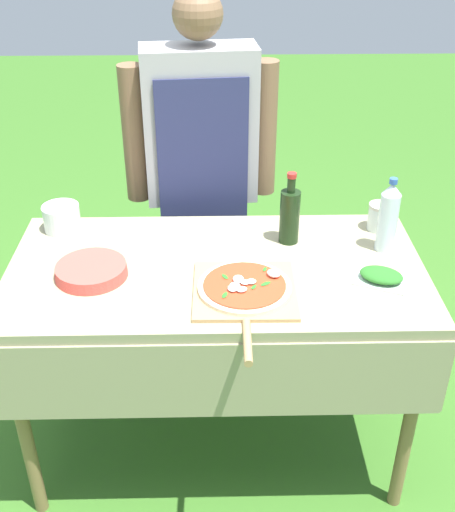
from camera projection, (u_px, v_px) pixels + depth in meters
The scene contains 10 objects.
ground_plane at pixel (219, 441), 2.53m from camera, with size 12.00×12.00×0.00m, color #386B23.
prep_table at pixel (217, 291), 2.15m from camera, with size 1.39×0.72×0.82m.
person_cook at pixel (202, 163), 2.53m from camera, with size 0.59×0.23×1.59m.
pizza_on_peel at pixel (246, 290), 1.96m from camera, with size 0.32×0.50×0.05m.
oil_bottle at pixel (291, 215), 2.19m from camera, with size 0.07×0.07×0.26m.
water_bottle at pixel (389, 217), 2.14m from camera, with size 0.07×0.07×0.26m.
herb_container at pixel (382, 276), 2.02m from camera, with size 0.19×0.17×0.04m.
mixing_tub at pixel (63, 218), 2.29m from camera, with size 0.13×0.13×0.09m, color silver.
plate_stack at pixel (92, 271), 2.05m from camera, with size 0.23×0.23×0.04m.
sauce_jar at pixel (380, 218), 2.30m from camera, with size 0.08×0.08×0.10m.
Camera 1 is at (-0.00, -1.78, 1.94)m, focal length 45.00 mm.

